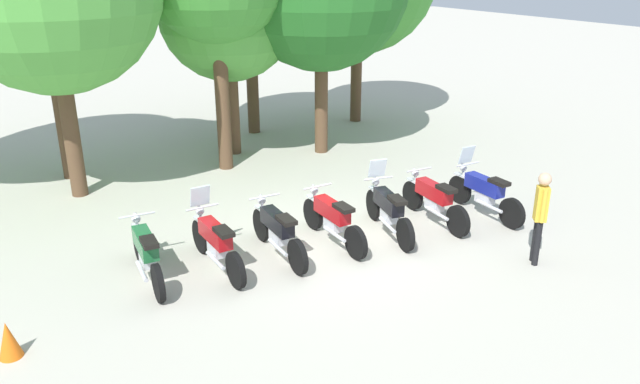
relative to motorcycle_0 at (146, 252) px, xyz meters
name	(u,v)px	position (x,y,z in m)	size (l,w,h in m)	color
ground_plane	(334,243)	(3.46, -0.62, -0.50)	(80.00, 80.00, 0.00)	#BCB7A8
motorcycle_0	(146,252)	(0.00, 0.00, 0.00)	(0.65, 2.19, 0.99)	black
motorcycle_1	(216,241)	(1.15, -0.28, 0.01)	(0.62, 2.19, 1.37)	black
motorcycle_2	(278,230)	(2.30, -0.46, 0.00)	(0.62, 2.19, 0.99)	black
motorcycle_3	(332,218)	(3.45, -0.56, 0.00)	(0.62, 2.19, 0.99)	black
motorcycle_4	(388,209)	(4.62, -0.81, 0.01)	(0.83, 2.14, 1.37)	black
motorcycle_5	(434,199)	(5.76, -0.89, 0.00)	(0.64, 2.19, 0.99)	black
motorcycle_6	(484,192)	(6.91, -1.19, 0.01)	(0.62, 2.19, 1.37)	black
person_0	(541,211)	(6.03, -3.26, 0.51)	(0.32, 0.36, 1.73)	black
tree_4	(228,12)	(4.39, 5.65, 3.31)	(3.60, 3.60, 5.63)	brown
traffic_cone	(8,340)	(-2.34, -1.10, -0.23)	(0.32, 0.32, 0.55)	orange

